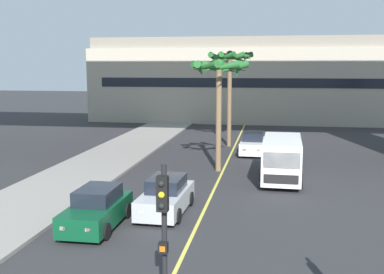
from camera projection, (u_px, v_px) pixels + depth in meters
name	position (u px, v px, depth m)	size (l,w,h in m)	color
sidewalk_left	(21.00, 208.00, 20.82)	(4.80, 80.00, 0.15)	gray
lane_stripe_center	(221.00, 175.00, 27.31)	(0.14, 56.00, 0.01)	#DBCC4C
pier_building_backdrop	(247.00, 81.00, 53.64)	(35.26, 8.04, 9.38)	#BCB29E
car_queue_front	(97.00, 209.00, 18.45)	(1.84, 4.10, 1.56)	#0C4728
car_queue_second	(166.00, 196.00, 20.24)	(1.93, 4.15, 1.56)	#B7BABF
car_queue_third	(253.00, 144.00, 33.90)	(1.89, 4.13, 1.56)	white
delivery_van	(282.00, 158.00, 25.72)	(2.27, 5.30, 2.36)	white
traffic_light_median_near	(164.00, 233.00, 10.13)	(0.24, 0.37, 4.20)	black
palm_tree_near_median	(219.00, 77.00, 27.61)	(3.52, 3.52, 6.68)	brown
palm_tree_mid_median	(230.00, 65.00, 36.24)	(3.64, 3.69, 7.43)	brown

